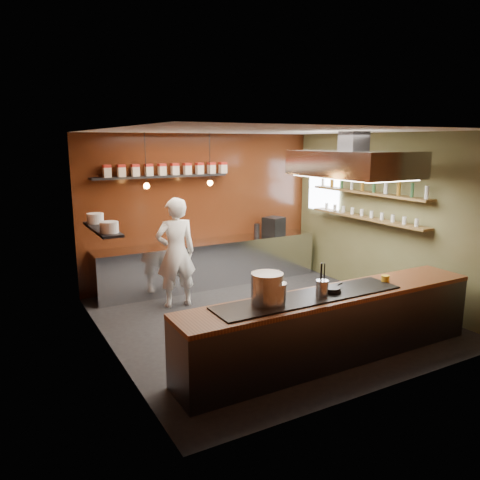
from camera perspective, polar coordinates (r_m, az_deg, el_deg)
floor at (r=7.75m, az=3.39°, el=-9.64°), size 5.00×5.00×0.00m
back_wall at (r=9.50m, az=-4.60°, el=3.76°), size 5.00×0.00×5.00m
left_wall at (r=6.37m, az=-15.81°, el=-0.72°), size 0.00×5.00×5.00m
right_wall at (r=8.91m, az=17.24°, el=2.71°), size 0.00×5.00×5.00m
ceiling at (r=7.21m, az=3.69°, el=13.14°), size 5.00×5.00×0.00m
window_pane at (r=10.07m, az=10.19°, el=6.36°), size 0.00×1.00×1.00m
prep_counter at (r=9.42m, az=-3.66°, el=-2.83°), size 4.60×0.65×0.90m
pass_counter at (r=6.38m, az=11.24°, el=-10.22°), size 4.40×0.72×0.94m
tin_shelf at (r=8.96m, az=-9.59°, el=7.64°), size 2.60×0.26×0.04m
plate_shelf at (r=7.35m, az=-16.44°, el=1.29°), size 0.30×1.40×0.04m
bottle_shelf_upper at (r=8.95m, az=15.31°, el=5.58°), size 0.26×2.80×0.04m
bottle_shelf_lower at (r=9.01m, az=15.14°, el=2.61°), size 0.26×2.80×0.04m
extractor_hood at (r=7.69m, az=13.58°, el=9.07°), size 1.20×2.00×0.72m
pendant_left at (r=8.19m, az=-11.34°, el=6.84°), size 0.10×0.10×0.95m
pendant_right at (r=8.63m, az=-3.67°, el=7.30°), size 0.10×0.10×0.95m
storage_tins at (r=9.01m, az=-8.71°, el=8.53°), size 2.43×0.13×0.22m
plate_stacks at (r=7.33m, az=-16.49°, el=2.06°), size 0.26×1.16×0.16m
bottles at (r=8.94m, az=15.36°, el=6.47°), size 0.06×2.66×0.24m
wine_glasses at (r=9.00m, az=15.17°, el=3.14°), size 0.07×2.37×0.13m
stockpot_large at (r=5.60m, az=3.32°, el=-5.92°), size 0.45×0.45×0.38m
stockpot_small at (r=5.61m, az=4.26°, el=-6.54°), size 0.33×0.33×0.27m
utensil_crock at (r=5.98m, az=9.97°, el=-5.81°), size 0.17×0.17×0.20m
frying_pan at (r=6.19m, az=11.11°, el=-5.94°), size 0.40×0.26×0.06m
butter_jar at (r=6.83m, az=17.28°, el=-4.55°), size 0.14×0.14×0.10m
espresso_machine at (r=9.92m, az=4.13°, el=1.71°), size 0.47×0.46×0.38m
chef at (r=8.15m, az=-7.83°, el=-1.56°), size 0.74×0.52×1.92m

